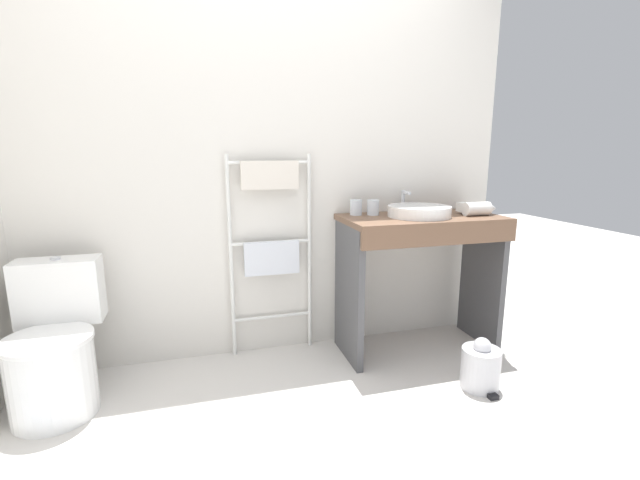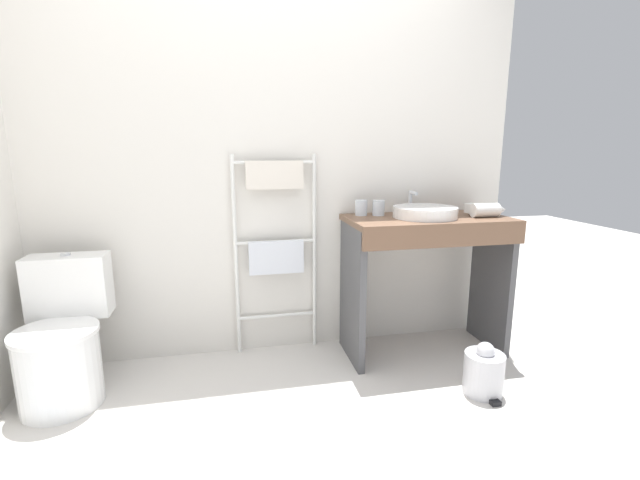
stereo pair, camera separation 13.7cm
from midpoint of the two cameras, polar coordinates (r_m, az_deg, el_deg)
The scene contains 11 objects.
wall_back at distance 2.72m, azimuth -4.74°, elevation 10.77°, with size 3.11×0.12×2.46m, color silver.
toilet at distance 2.59m, azimuth -29.83°, elevation -11.86°, with size 0.41×0.55×0.74m.
towel_radiator at distance 2.65m, azimuth -4.47°, elevation 1.28°, with size 0.52×0.06×1.26m.
vanity_counter at distance 2.76m, azimuth 15.40°, elevation -2.87°, with size 0.99×0.51×0.88m.
sink_basin at distance 2.69m, azimuth 15.26°, elevation 3.65°, with size 0.39×0.39×0.07m.
faucet at distance 2.86m, azimuth 13.42°, elevation 5.36°, with size 0.02×0.10×0.14m.
cup_near_wall at distance 2.70m, azimuth 6.97°, elevation 4.29°, with size 0.08×0.08×0.10m.
cup_near_edge at distance 2.71m, azimuth 9.25°, elevation 4.24°, with size 0.08×0.08×0.10m.
hair_dryer at distance 2.84m, azimuth 22.54°, elevation 3.73°, with size 0.22×0.18×0.09m.
trash_bin at distance 2.56m, azimuth 22.50°, elevation -15.95°, with size 0.21×0.24×0.29m.
bath_mat at distance 2.26m, azimuth -32.70°, elevation -24.54°, with size 0.56×0.36×0.01m, color #B2BCCC.
Camera 2 is at (-0.29, -1.40, 1.28)m, focal length 24.00 mm.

